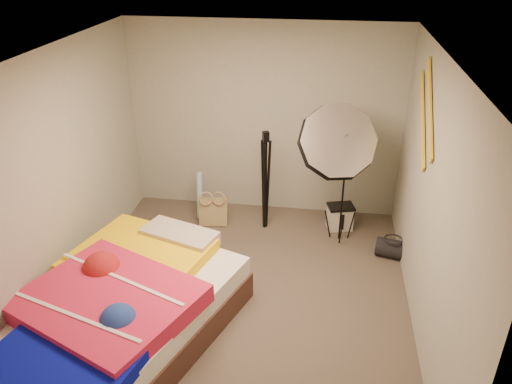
% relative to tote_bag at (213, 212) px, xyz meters
% --- Properties ---
extents(floor, '(4.00, 4.00, 0.00)m').
position_rel_tote_bag_xyz_m(floor, '(0.58, -1.43, -0.18)').
color(floor, brown).
rests_on(floor, ground).
extents(ceiling, '(4.00, 4.00, 0.00)m').
position_rel_tote_bag_xyz_m(ceiling, '(0.58, -1.43, 2.32)').
color(ceiling, silver).
rests_on(ceiling, wall_back).
extents(wall_back, '(3.50, 0.00, 3.50)m').
position_rel_tote_bag_xyz_m(wall_back, '(0.58, 0.57, 1.07)').
color(wall_back, '#A2A594').
rests_on(wall_back, floor).
extents(wall_front, '(3.50, 0.00, 3.50)m').
position_rel_tote_bag_xyz_m(wall_front, '(0.58, -3.43, 1.07)').
color(wall_front, '#A2A594').
rests_on(wall_front, floor).
extents(wall_left, '(0.00, 4.00, 4.00)m').
position_rel_tote_bag_xyz_m(wall_left, '(-1.17, -1.43, 1.07)').
color(wall_left, '#A2A594').
rests_on(wall_left, floor).
extents(wall_right, '(0.00, 4.00, 4.00)m').
position_rel_tote_bag_xyz_m(wall_right, '(2.33, -1.43, 1.07)').
color(wall_right, '#A2A594').
rests_on(wall_right, floor).
extents(tote_bag, '(0.38, 0.21, 0.37)m').
position_rel_tote_bag_xyz_m(tote_bag, '(0.00, 0.00, 0.00)').
color(tote_bag, tan).
rests_on(tote_bag, floor).
extents(wrapping_roll, '(0.08, 0.18, 0.63)m').
position_rel_tote_bag_xyz_m(wrapping_roll, '(-0.22, 0.18, 0.13)').
color(wrapping_roll, '#4CA8CA').
rests_on(wrapping_roll, floor).
extents(camera_case, '(0.35, 0.29, 0.30)m').
position_rel_tote_bag_xyz_m(camera_case, '(1.63, 0.14, -0.03)').
color(camera_case, silver).
rests_on(camera_case, floor).
extents(duffel_bag, '(0.40, 0.30, 0.22)m').
position_rel_tote_bag_xyz_m(duffel_bag, '(2.23, -0.42, -0.07)').
color(duffel_bag, black).
rests_on(duffel_bag, floor).
extents(wall_stripe_upper, '(0.02, 0.91, 0.78)m').
position_rel_tote_bag_xyz_m(wall_stripe_upper, '(2.31, -0.83, 1.77)').
color(wall_stripe_upper, gold).
rests_on(wall_stripe_upper, wall_right).
extents(wall_stripe_lower, '(0.02, 0.91, 0.78)m').
position_rel_tote_bag_xyz_m(wall_stripe_lower, '(2.31, -0.58, 1.57)').
color(wall_stripe_lower, gold).
rests_on(wall_stripe_lower, wall_right).
extents(bed, '(2.24, 2.74, 0.66)m').
position_rel_tote_bag_xyz_m(bed, '(-0.39, -2.14, 0.15)').
color(bed, '#492C24').
rests_on(bed, floor).
extents(photo_umbrella, '(1.03, 0.75, 1.85)m').
position_rel_tote_bag_xyz_m(photo_umbrella, '(1.50, -0.25, 1.15)').
color(photo_umbrella, black).
rests_on(photo_umbrella, floor).
extents(camera_tripod, '(0.09, 0.09, 1.31)m').
position_rel_tote_bag_xyz_m(camera_tripod, '(0.67, 0.03, 0.57)').
color(camera_tripod, black).
rests_on(camera_tripod, floor).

